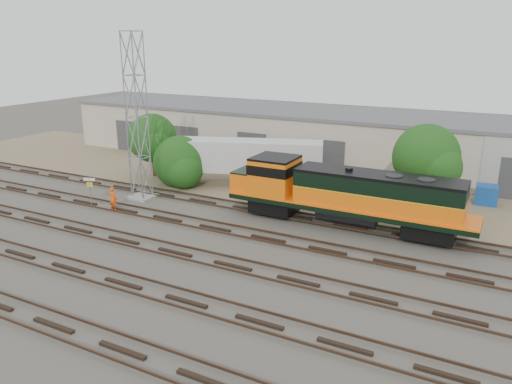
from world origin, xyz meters
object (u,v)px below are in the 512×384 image
at_px(locomotive, 343,194).
at_px(worker, 113,199).
at_px(semi_trailer, 251,157).
at_px(signal_tower, 137,120).

relative_size(locomotive, worker, 9.29).
bearing_deg(semi_trailer, worker, -138.96).
bearing_deg(signal_tower, semi_trailer, 50.30).
xyz_separation_m(locomotive, worker, (-16.21, -4.71, -1.42)).
bearing_deg(worker, locomotive, -164.18).
bearing_deg(semi_trailer, locomotive, -49.71).
bearing_deg(signal_tower, locomotive, 4.70).
height_order(signal_tower, worker, signal_tower).
bearing_deg(worker, signal_tower, -88.92).
xyz_separation_m(locomotive, semi_trailer, (-10.27, 5.92, 0.17)).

